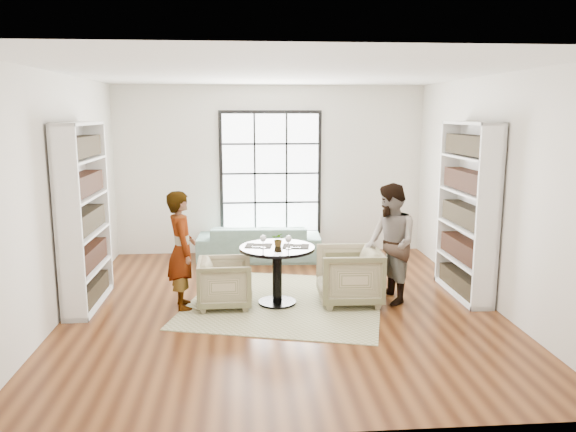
{
  "coord_description": "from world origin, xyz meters",
  "views": [
    {
      "loc": [
        -0.49,
        -7.04,
        2.51
      ],
      "look_at": [
        0.11,
        0.4,
        1.14
      ],
      "focal_mm": 35.0,
      "sensor_mm": 36.0,
      "label": 1
    }
  ],
  "objects": [
    {
      "name": "sofa",
      "position": [
        -0.23,
        2.45,
        0.31
      ],
      "size": [
        2.14,
        0.92,
        0.61
      ],
      "primitive_type": "imported",
      "rotation": [
        0.0,
        0.0,
        3.09
      ],
      "color": "gray",
      "rests_on": "ground"
    },
    {
      "name": "armchair_right",
      "position": [
        0.9,
        0.08,
        0.38
      ],
      "size": [
        0.85,
        0.83,
        0.75
      ],
      "primitive_type": "imported",
      "rotation": [
        0.0,
        0.0,
        -1.6
      ],
      "color": "tan",
      "rests_on": "ground"
    },
    {
      "name": "person_left",
      "position": [
        -1.3,
        0.07,
        0.77
      ],
      "size": [
        0.49,
        0.63,
        1.54
      ],
      "primitive_type": "imported",
      "rotation": [
        0.0,
        0.0,
        1.8
      ],
      "color": "gray",
      "rests_on": "ground"
    },
    {
      "name": "cutlery_left",
      "position": [
        -0.3,
        0.16,
        0.8
      ],
      "size": [
        0.17,
        0.24,
        0.01
      ],
      "primitive_type": null,
      "rotation": [
        0.0,
        0.0,
        -0.15
      ],
      "color": "#B9B9BE",
      "rests_on": "placemat_left"
    },
    {
      "name": "placemat_left",
      "position": [
        -0.3,
        0.16,
        0.79
      ],
      "size": [
        0.38,
        0.31,
        0.01
      ],
      "primitive_type": "cube",
      "rotation": [
        0.0,
        0.0,
        -0.15
      ],
      "color": "black",
      "rests_on": "pedestal_table"
    },
    {
      "name": "armchair_left",
      "position": [
        -0.75,
        0.07,
        0.32
      ],
      "size": [
        0.72,
        0.7,
        0.64
      ],
      "primitive_type": "imported",
      "rotation": [
        0.0,
        0.0,
        1.59
      ],
      "color": "tan",
      "rests_on": "ground"
    },
    {
      "name": "cutlery_right",
      "position": [
        0.19,
        0.09,
        0.8
      ],
      "size": [
        0.17,
        0.24,
        0.01
      ],
      "primitive_type": null,
      "rotation": [
        0.0,
        0.0,
        -0.15
      ],
      "color": "#B9B9BE",
      "rests_on": "placemat_right"
    },
    {
      "name": "placemat_right",
      "position": [
        0.19,
        0.09,
        0.79
      ],
      "size": [
        0.38,
        0.31,
        0.01
      ],
      "primitive_type": "cube",
      "rotation": [
        0.0,
        0.0,
        -0.15
      ],
      "color": "black",
      "rests_on": "pedestal_table"
    },
    {
      "name": "ground",
      "position": [
        0.0,
        0.0,
        0.0
      ],
      "size": [
        6.0,
        6.0,
        0.0
      ],
      "primitive_type": "plane",
      "color": "brown"
    },
    {
      "name": "person_right",
      "position": [
        1.45,
        0.08,
        0.8
      ],
      "size": [
        0.72,
        0.86,
        1.6
      ],
      "primitive_type": "imported",
      "rotation": [
        0.0,
        0.0,
        -1.42
      ],
      "color": "gray",
      "rests_on": "ground"
    },
    {
      "name": "room_shell",
      "position": [
        0.0,
        0.54,
        1.26
      ],
      "size": [
        6.0,
        6.01,
        6.0
      ],
      "color": "silver",
      "rests_on": "ground"
    },
    {
      "name": "wine_glass_left",
      "position": [
        -0.25,
        0.03,
        0.91
      ],
      "size": [
        0.08,
        0.08,
        0.18
      ],
      "color": "silver",
      "rests_on": "pedestal_table"
    },
    {
      "name": "wine_glass_right",
      "position": [
        0.08,
        -0.04,
        0.92
      ],
      "size": [
        0.08,
        0.08,
        0.18
      ],
      "color": "silver",
      "rests_on": "pedestal_table"
    },
    {
      "name": "pedestal_table",
      "position": [
        -0.06,
        0.1,
        0.57
      ],
      "size": [
        0.99,
        0.99,
        0.79
      ],
      "rotation": [
        0.0,
        0.0,
        -0.15
      ],
      "color": "black",
      "rests_on": "ground"
    },
    {
      "name": "rug",
      "position": [
        0.05,
        0.17,
        0.01
      ],
      "size": [
        3.1,
        3.1,
        0.01
      ],
      "primitive_type": "cube",
      "rotation": [
        0.0,
        0.0,
        -0.26
      ],
      "color": "tan",
      "rests_on": "ground"
    },
    {
      "name": "flower_centerpiece",
      "position": [
        -0.04,
        0.13,
        0.88
      ],
      "size": [
        0.21,
        0.19,
        0.19
      ],
      "primitive_type": "imported",
      "rotation": [
        0.0,
        0.0,
        -0.33
      ],
      "color": "gray",
      "rests_on": "pedestal_table"
    }
  ]
}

